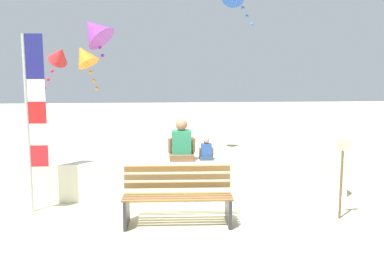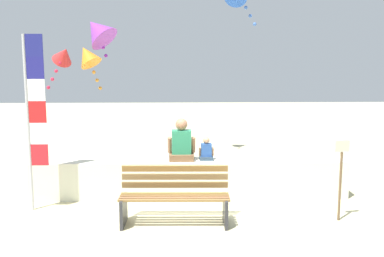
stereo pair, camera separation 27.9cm
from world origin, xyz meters
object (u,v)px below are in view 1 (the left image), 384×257
Objects in this scene: flag_banner at (33,112)px; kite_red at (59,55)px; sign_post at (342,172)px; park_bench at (178,197)px; kite_purple at (94,30)px; person_adult at (182,144)px; kite_orange at (84,56)px; person_child at (206,151)px.

flag_banner is 2.86× the size of kite_red.
flag_banner is 2.28× the size of sign_post.
kite_purple reaches higher than park_bench.
kite_purple reaches higher than person_adult.
kite_orange is at bearing 123.06° from park_bench.
kite_orange reaches higher than person_adult.
park_bench is 4.48m from kite_purple.
person_adult reaches higher than person_child.
person_adult is (0.12, 1.38, 0.59)m from park_bench.
park_bench is at bearing -53.59° from kite_red.
flag_banner is 5.16m from sign_post.
park_bench is 4.80m from kite_red.
kite_red is at bearing 146.82° from sign_post.
kite_orange is at bearing 147.81° from sign_post.
flag_banner is 2.43m from kite_orange.
person_adult is at bearing 151.95° from sign_post.
person_child is 2.47m from sign_post.
kite_red is at bearing 92.95° from flag_banner.
person_adult is 2.68m from flag_banner.
park_bench is at bearing -95.16° from person_adult.
flag_banner is at bearing -167.02° from person_child.
person_adult is at bearing -179.95° from person_child.
person_adult is 0.26× the size of flag_banner.
person_adult is 1.82× the size of person_child.
person_adult is 3.72m from kite_red.
kite_orange is (0.50, 2.18, 0.94)m from flag_banner.
flag_banner is (-2.50, -0.68, 0.71)m from person_adult.
kite_red reaches higher than person_child.
flag_banner is 2.89m from kite_purple.
kite_purple is (-1.68, 3.08, 2.79)m from park_bench.
kite_purple reaches higher than kite_red.
sign_post reaches higher than person_child.
flag_banner is at bearing 172.44° from sign_post.
park_bench is 0.58× the size of flag_banner.
park_bench is 2.20× the size of person_adult.
kite_orange is 0.81× the size of sign_post.
person_child is 0.42× the size of kite_purple.
kite_orange is (-2.00, 1.50, 1.65)m from person_adult.
park_bench is at bearing -56.94° from kite_orange.
person_child is at bearing 66.76° from park_bench.
kite_purple reaches higher than kite_orange.
sign_post is (2.07, -1.35, -0.10)m from person_child.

